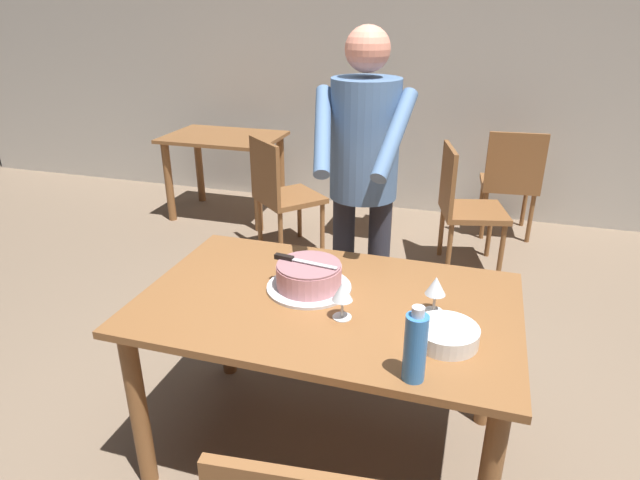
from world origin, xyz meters
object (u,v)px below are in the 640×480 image
object	(u,v)px
background_chair_1	(464,203)
water_bottle	(415,347)
background_chair_0	(281,192)
wine_glass_near	(342,293)
main_dining_table	(327,325)
cake_on_platter	(309,277)
plate_stack	(446,335)
wine_glass_far	(436,287)
background_table	(225,154)
cake_knife	(293,259)
background_chair_3	(376,177)
background_chair_2	(511,179)
person_cutting_cake	(363,171)

from	to	relation	value
background_chair_1	water_bottle	bearing A→B (deg)	-90.97
background_chair_0	background_chair_1	xyz separation A→B (m)	(1.34, 0.14, 0.00)
wine_glass_near	background_chair_1	bearing A→B (deg)	81.07
main_dining_table	background_chair_1	size ratio (longest dim) A/B	1.61
main_dining_table	water_bottle	distance (m)	0.58
cake_on_platter	plate_stack	bearing A→B (deg)	-21.76
water_bottle	wine_glass_far	bearing A→B (deg)	87.46
background_chair_1	background_table	bearing A→B (deg)	167.23
main_dining_table	cake_on_platter	bearing A→B (deg)	145.41
cake_knife	wine_glass_far	world-z (taller)	wine_glass_far
cake_knife	main_dining_table	bearing A→B (deg)	-24.45
background_chair_3	background_table	bearing A→B (deg)	178.34
background_table	main_dining_table	bearing A→B (deg)	-56.06
wine_glass_near	background_chair_3	xyz separation A→B (m)	(-0.39, 2.58, -0.36)
cake_on_platter	cake_knife	bearing A→B (deg)	172.15
water_bottle	background_chair_2	size ratio (longest dim) A/B	0.28
cake_knife	wine_glass_near	size ratio (longest dim) A/B	1.88
cake_on_platter	background_chair_1	size ratio (longest dim) A/B	0.38
cake_knife	background_chair_2	distance (m)	2.84
plate_stack	background_chair_1	xyz separation A→B (m)	(-0.04, 2.19, -0.29)
cake_knife	background_chair_1	world-z (taller)	background_chair_1
cake_on_platter	cake_knife	size ratio (longest dim) A/B	1.26
cake_knife	background_chair_2	bearing A→B (deg)	70.94
plate_stack	wine_glass_far	bearing A→B (deg)	107.43
wine_glass_far	background_table	bearing A→B (deg)	130.16
wine_glass_near	background_table	bearing A→B (deg)	124.17
background_table	background_chair_2	world-z (taller)	background_chair_2
plate_stack	wine_glass_near	bearing A→B (deg)	172.51
water_bottle	plate_stack	bearing A→B (deg)	70.77
background_chair_1	background_chair_3	xyz separation A→B (m)	(-0.73, 0.44, 0.00)
cake_on_platter	wine_glass_near	size ratio (longest dim) A/B	2.36
cake_on_platter	person_cutting_cake	xyz separation A→B (m)	(0.08, 0.60, 0.27)
water_bottle	background_table	bearing A→B (deg)	125.64
plate_stack	wine_glass_far	size ratio (longest dim) A/B	1.53
background_chair_3	wine_glass_near	bearing A→B (deg)	-81.29
plate_stack	background_table	xyz separation A→B (m)	(-2.15, 2.67, -0.20)
main_dining_table	cake_knife	xyz separation A→B (m)	(-0.17, 0.08, 0.23)
water_bottle	background_chair_1	xyz separation A→B (m)	(0.04, 2.41, -0.37)
water_bottle	background_chair_3	size ratio (longest dim) A/B	0.28
cake_knife	background_chair_1	size ratio (longest dim) A/B	0.30
water_bottle	person_cutting_cake	world-z (taller)	person_cutting_cake
wine_glass_near	background_chair_2	bearing A→B (deg)	76.81
wine_glass_near	background_table	distance (m)	3.18
background_chair_1	wine_glass_far	bearing A→B (deg)	-90.64
cake_knife	cake_on_platter	bearing A→B (deg)	-7.85
background_chair_0	background_chair_1	distance (m)	1.35
cake_on_platter	plate_stack	xyz separation A→B (m)	(0.56, -0.22, -0.02)
main_dining_table	wine_glass_near	xyz separation A→B (m)	(0.09, -0.11, 0.22)
plate_stack	wine_glass_far	world-z (taller)	wine_glass_far
plate_stack	water_bottle	bearing A→B (deg)	-109.23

